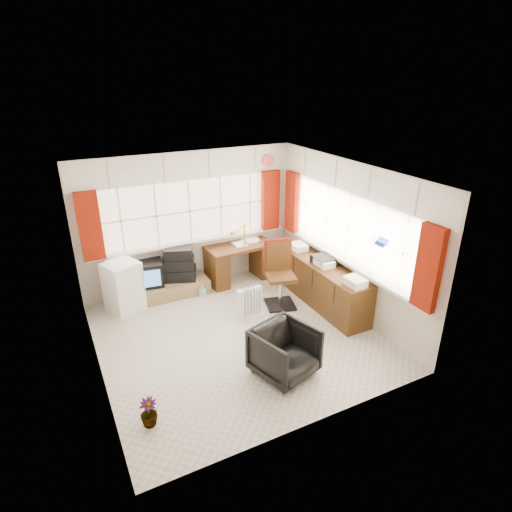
{
  "coord_description": "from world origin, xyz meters",
  "views": [
    {
      "loc": [
        -2.26,
        -5.06,
        3.75
      ],
      "look_at": [
        0.6,
        0.55,
        1.01
      ],
      "focal_mm": 30.0,
      "sensor_mm": 36.0,
      "label": 1
    }
  ],
  "objects_px": {
    "desk": "(239,261)",
    "credenza": "(324,285)",
    "desk_lamp": "(244,231)",
    "office_chair": "(285,352)",
    "task_chair": "(279,271)",
    "mini_fridge": "(123,287)",
    "radiator": "(251,306)",
    "crt_tv": "(148,273)",
    "tv_bench": "(170,289)"
  },
  "relations": [
    {
      "from": "desk",
      "to": "credenza",
      "type": "distance_m",
      "value": 1.78
    },
    {
      "from": "desk_lamp",
      "to": "office_chair",
      "type": "xyz_separation_m",
      "value": [
        -0.73,
        -2.75,
        -0.68
      ]
    },
    {
      "from": "desk",
      "to": "task_chair",
      "type": "height_order",
      "value": "task_chair"
    },
    {
      "from": "desk",
      "to": "mini_fridge",
      "type": "relative_size",
      "value": 1.5
    },
    {
      "from": "radiator",
      "to": "crt_tv",
      "type": "distance_m",
      "value": 1.97
    },
    {
      "from": "radiator",
      "to": "credenza",
      "type": "height_order",
      "value": "credenza"
    },
    {
      "from": "task_chair",
      "to": "credenza",
      "type": "relative_size",
      "value": 0.57
    },
    {
      "from": "desk",
      "to": "task_chair",
      "type": "distance_m",
      "value": 1.16
    },
    {
      "from": "desk_lamp",
      "to": "radiator",
      "type": "bearing_deg",
      "value": -111.42
    },
    {
      "from": "desk",
      "to": "mini_fridge",
      "type": "height_order",
      "value": "mini_fridge"
    },
    {
      "from": "office_chair",
      "to": "desk_lamp",
      "type": "bearing_deg",
      "value": 58.31
    },
    {
      "from": "desk",
      "to": "task_chair",
      "type": "relative_size",
      "value": 1.13
    },
    {
      "from": "credenza",
      "to": "mini_fridge",
      "type": "xyz_separation_m",
      "value": [
        -3.09,
        1.39,
        0.05
      ]
    },
    {
      "from": "tv_bench",
      "to": "crt_tv",
      "type": "xyz_separation_m",
      "value": [
        -0.33,
        0.11,
        0.35
      ]
    },
    {
      "from": "office_chair",
      "to": "crt_tv",
      "type": "relative_size",
      "value": 1.39
    },
    {
      "from": "radiator",
      "to": "crt_tv",
      "type": "bearing_deg",
      "value": 131.44
    },
    {
      "from": "crt_tv",
      "to": "radiator",
      "type": "bearing_deg",
      "value": -48.56
    },
    {
      "from": "task_chair",
      "to": "mini_fridge",
      "type": "relative_size",
      "value": 1.33
    },
    {
      "from": "desk_lamp",
      "to": "mini_fridge",
      "type": "xyz_separation_m",
      "value": [
        -2.28,
        -0.07,
        -0.59
      ]
    },
    {
      "from": "credenza",
      "to": "task_chair",
      "type": "bearing_deg",
      "value": 146.64
    },
    {
      "from": "desk",
      "to": "tv_bench",
      "type": "height_order",
      "value": "desk"
    },
    {
      "from": "desk",
      "to": "radiator",
      "type": "bearing_deg",
      "value": -107.56
    },
    {
      "from": "mini_fridge",
      "to": "crt_tv",
      "type": "bearing_deg",
      "value": 26.16
    },
    {
      "from": "desk",
      "to": "office_chair",
      "type": "height_order",
      "value": "desk"
    },
    {
      "from": "credenza",
      "to": "desk_lamp",
      "type": "bearing_deg",
      "value": 118.8
    },
    {
      "from": "task_chair",
      "to": "desk_lamp",
      "type": "bearing_deg",
      "value": 98.56
    },
    {
      "from": "task_chair",
      "to": "crt_tv",
      "type": "bearing_deg",
      "value": 148.51
    },
    {
      "from": "desk",
      "to": "radiator",
      "type": "height_order",
      "value": "desk"
    },
    {
      "from": "desk",
      "to": "mini_fridge",
      "type": "distance_m",
      "value": 2.22
    },
    {
      "from": "desk",
      "to": "tv_bench",
      "type": "distance_m",
      "value": 1.43
    },
    {
      "from": "radiator",
      "to": "desk_lamp",
      "type": "bearing_deg",
      "value": 68.58
    },
    {
      "from": "office_chair",
      "to": "mini_fridge",
      "type": "height_order",
      "value": "mini_fridge"
    },
    {
      "from": "task_chair",
      "to": "tv_bench",
      "type": "height_order",
      "value": "task_chair"
    },
    {
      "from": "desk_lamp",
      "to": "credenza",
      "type": "height_order",
      "value": "desk_lamp"
    },
    {
      "from": "radiator",
      "to": "credenza",
      "type": "distance_m",
      "value": 1.34
    },
    {
      "from": "radiator",
      "to": "tv_bench",
      "type": "xyz_separation_m",
      "value": [
        -0.96,
        1.36,
        -0.1
      ]
    },
    {
      "from": "crt_tv",
      "to": "mini_fridge",
      "type": "distance_m",
      "value": 0.54
    },
    {
      "from": "office_chair",
      "to": "credenza",
      "type": "distance_m",
      "value": 2.0
    },
    {
      "from": "radiator",
      "to": "mini_fridge",
      "type": "bearing_deg",
      "value": 145.25
    },
    {
      "from": "task_chair",
      "to": "crt_tv",
      "type": "distance_m",
      "value": 2.3
    },
    {
      "from": "radiator",
      "to": "mini_fridge",
      "type": "xyz_separation_m",
      "value": [
        -1.77,
        1.23,
        0.2
      ]
    },
    {
      "from": "desk_lamp",
      "to": "credenza",
      "type": "bearing_deg",
      "value": -61.2
    },
    {
      "from": "desk_lamp",
      "to": "mini_fridge",
      "type": "height_order",
      "value": "desk_lamp"
    },
    {
      "from": "office_chair",
      "to": "mini_fridge",
      "type": "xyz_separation_m",
      "value": [
        -1.55,
        2.67,
        0.09
      ]
    },
    {
      "from": "office_chair",
      "to": "tv_bench",
      "type": "xyz_separation_m",
      "value": [
        -0.74,
        2.8,
        -0.22
      ]
    },
    {
      "from": "desk_lamp",
      "to": "task_chair",
      "type": "height_order",
      "value": "desk_lamp"
    },
    {
      "from": "desk",
      "to": "radiator",
      "type": "xyz_separation_m",
      "value": [
        -0.44,
        -1.38,
        -0.17
      ]
    },
    {
      "from": "desk_lamp",
      "to": "crt_tv",
      "type": "height_order",
      "value": "desk_lamp"
    },
    {
      "from": "radiator",
      "to": "office_chair",
      "type": "bearing_deg",
      "value": -98.65
    },
    {
      "from": "desk_lamp",
      "to": "mini_fridge",
      "type": "relative_size",
      "value": 0.5
    }
  ]
}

